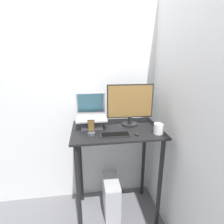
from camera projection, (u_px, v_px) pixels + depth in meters
The scene contains 10 objects.
wall_back at pixel (111, 100), 2.12m from camera, with size 6.00×0.05×2.60m.
wall_side_right at pixel (184, 115), 1.52m from camera, with size 0.05×6.00×2.60m.
desk at pixel (116, 149), 1.87m from camera, with size 0.91×0.62×1.08m.
laptop at pixel (91, 119), 1.83m from camera, with size 0.31×0.32×0.35m.
monitor at pixel (130, 105), 1.84m from camera, with size 0.49×0.17×0.44m.
keyboard at pixel (115, 135), 1.63m from camera, with size 0.28×0.11×0.02m.
mouse at pixel (137, 134), 1.64m from camera, with size 0.03×0.05×0.02m.
cell_phone at pixel (91, 131), 1.64m from camera, with size 0.07×0.07×0.15m.
computer_tower at pixel (111, 196), 2.06m from camera, with size 0.17×0.40×0.45m.
mug at pixel (159, 129), 1.67m from camera, with size 0.09×0.09×0.10m.
Camera 1 is at (-0.28, -1.35, 1.75)m, focal length 28.00 mm.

